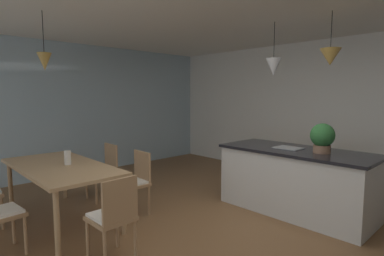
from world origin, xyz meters
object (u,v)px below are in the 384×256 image
(dining_table, at_px, (61,170))
(chair_far_left, at_px, (104,169))
(kitchen_island, at_px, (295,180))
(chair_kitchen_end, at_px, (113,215))
(chair_far_right, at_px, (135,181))
(potted_plant_on_island, at_px, (322,137))
(vase_on_dining_table, at_px, (68,158))

(dining_table, height_order, chair_far_left, chair_far_left)
(kitchen_island, bearing_deg, chair_kitchen_end, -103.23)
(dining_table, xyz_separation_m, kitchen_island, (1.95, 2.53, -0.23))
(dining_table, relative_size, chair_kitchen_end, 2.25)
(chair_far_left, bearing_deg, chair_kitchen_end, -24.96)
(chair_kitchen_end, height_order, chair_far_right, same)
(chair_far_right, distance_m, potted_plant_on_island, 2.59)
(dining_table, bearing_deg, chair_kitchen_end, 0.07)
(chair_kitchen_end, bearing_deg, potted_plant_on_island, 69.45)
(chair_far_left, bearing_deg, dining_table, -62.20)
(vase_on_dining_table, bearing_deg, chair_kitchen_end, -3.59)
(potted_plant_on_island, relative_size, vase_on_dining_table, 2.11)
(chair_far_left, bearing_deg, vase_on_dining_table, -57.48)
(dining_table, distance_m, kitchen_island, 3.20)
(chair_far_right, bearing_deg, dining_table, -117.91)
(chair_kitchen_end, relative_size, chair_far_right, 1.00)
(chair_far_left, xyz_separation_m, kitchen_island, (2.39, 1.70, -0.01))
(kitchen_island, distance_m, vase_on_dining_table, 3.13)
(chair_far_left, bearing_deg, chair_far_right, -0.00)
(kitchen_island, height_order, vase_on_dining_table, vase_on_dining_table)
(dining_table, bearing_deg, chair_far_right, 62.09)
(potted_plant_on_island, xyz_separation_m, vase_on_dining_table, (-2.26, -2.45, -0.26))
(chair_kitchen_end, bearing_deg, dining_table, -179.93)
(potted_plant_on_island, bearing_deg, chair_kitchen_end, -110.55)
(chair_kitchen_end, bearing_deg, vase_on_dining_table, 176.41)
(dining_table, height_order, kitchen_island, kitchen_island)
(dining_table, bearing_deg, potted_plant_on_island, 47.75)
(chair_kitchen_end, relative_size, kitchen_island, 0.42)
(chair_kitchen_end, bearing_deg, chair_far_left, 155.04)
(potted_plant_on_island, bearing_deg, chair_far_right, -137.59)
(chair_far_left, distance_m, potted_plant_on_island, 3.28)
(chair_far_right, bearing_deg, vase_on_dining_table, -118.27)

